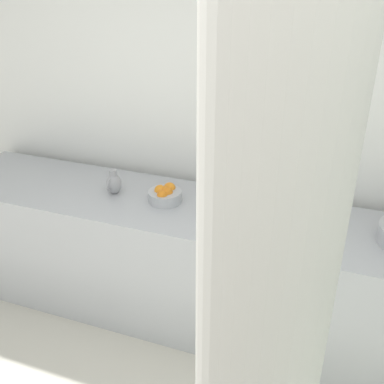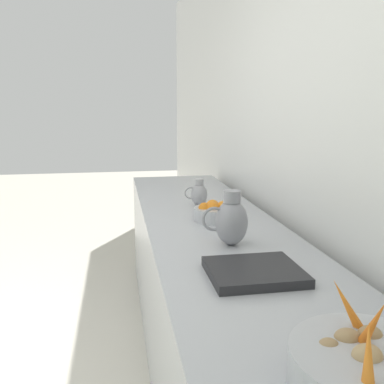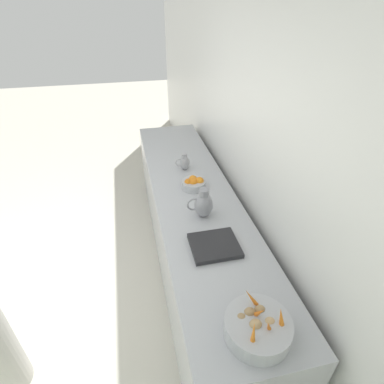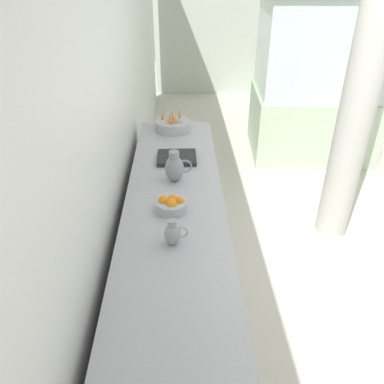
{
  "view_description": "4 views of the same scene",
  "coord_description": "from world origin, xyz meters",
  "px_view_note": "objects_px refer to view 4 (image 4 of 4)",
  "views": [
    {
      "loc": [
        0.95,
        0.72,
        2.34
      ],
      "look_at": [
        -1.35,
        -0.11,
        1.07
      ],
      "focal_mm": 42.97,
      "sensor_mm": 36.0,
      "label": 1
    },
    {
      "loc": [
        -0.97,
        1.87,
        1.51
      ],
      "look_at": [
        -1.37,
        -0.38,
        1.05
      ],
      "focal_mm": 39.41,
      "sensor_mm": 36.0,
      "label": 2
    },
    {
      "loc": [
        -0.95,
        1.98,
        2.42
      ],
      "look_at": [
        -1.43,
        -0.15,
        0.98
      ],
      "focal_mm": 28.39,
      "sensor_mm": 36.0,
      "label": 3
    },
    {
      "loc": [
        -1.42,
        -2.61,
        2.4
      ],
      "look_at": [
        -1.36,
        -0.47,
        1.11
      ],
      "focal_mm": 36.21,
      "sensor_mm": 36.0,
      "label": 4
    }
  ],
  "objects_px": {
    "vegetable_colander": "(173,125)",
    "glass_block_booth": "(317,78)",
    "metal_pitcher_tall": "(175,168)",
    "metal_pitcher_short": "(173,233)",
    "orange_bowl": "(172,204)",
    "support_column": "(363,84)"
  },
  "relations": [
    {
      "from": "metal_pitcher_tall",
      "to": "vegetable_colander",
      "type": "bearing_deg",
      "value": 91.31
    },
    {
      "from": "metal_pitcher_tall",
      "to": "orange_bowl",
      "type": "bearing_deg",
      "value": -92.77
    },
    {
      "from": "metal_pitcher_tall",
      "to": "glass_block_booth",
      "type": "height_order",
      "value": "glass_block_booth"
    },
    {
      "from": "orange_bowl",
      "to": "support_column",
      "type": "bearing_deg",
      "value": 30.38
    },
    {
      "from": "metal_pitcher_tall",
      "to": "support_column",
      "type": "distance_m",
      "value": 1.75
    },
    {
      "from": "orange_bowl",
      "to": "glass_block_booth",
      "type": "xyz_separation_m",
      "value": [
        1.9,
        2.87,
        0.11
      ]
    },
    {
      "from": "metal_pitcher_tall",
      "to": "glass_block_booth",
      "type": "bearing_deg",
      "value": 52.4
    },
    {
      "from": "vegetable_colander",
      "to": "glass_block_booth",
      "type": "distance_m",
      "value": 2.36
    },
    {
      "from": "vegetable_colander",
      "to": "orange_bowl",
      "type": "distance_m",
      "value": 1.49
    },
    {
      "from": "metal_pitcher_tall",
      "to": "glass_block_booth",
      "type": "xyz_separation_m",
      "value": [
        1.88,
        2.44,
        0.05
      ]
    },
    {
      "from": "vegetable_colander",
      "to": "orange_bowl",
      "type": "relative_size",
      "value": 1.63
    },
    {
      "from": "metal_pitcher_short",
      "to": "support_column",
      "type": "relative_size",
      "value": 0.06
    },
    {
      "from": "metal_pitcher_tall",
      "to": "glass_block_booth",
      "type": "distance_m",
      "value": 3.08
    },
    {
      "from": "glass_block_booth",
      "to": "support_column",
      "type": "xyz_separation_m",
      "value": [
        -0.29,
        -1.93,
        0.45
      ]
    },
    {
      "from": "orange_bowl",
      "to": "metal_pitcher_tall",
      "type": "height_order",
      "value": "metal_pitcher_tall"
    },
    {
      "from": "metal_pitcher_short",
      "to": "support_column",
      "type": "bearing_deg",
      "value": 39.43
    },
    {
      "from": "metal_pitcher_short",
      "to": "vegetable_colander",
      "type": "bearing_deg",
      "value": 90.52
    },
    {
      "from": "vegetable_colander",
      "to": "metal_pitcher_short",
      "type": "relative_size",
      "value": 2.06
    },
    {
      "from": "orange_bowl",
      "to": "glass_block_booth",
      "type": "distance_m",
      "value": 3.45
    },
    {
      "from": "orange_bowl",
      "to": "metal_pitcher_short",
      "type": "height_order",
      "value": "metal_pitcher_short"
    },
    {
      "from": "metal_pitcher_short",
      "to": "glass_block_booth",
      "type": "relative_size",
      "value": 0.08
    },
    {
      "from": "metal_pitcher_short",
      "to": "orange_bowl",
      "type": "bearing_deg",
      "value": 92.06
    }
  ]
}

